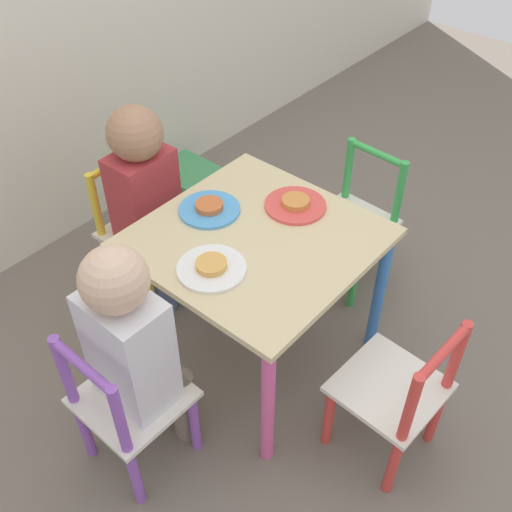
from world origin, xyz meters
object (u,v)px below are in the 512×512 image
plate_back (209,209)px  storage_bin (187,180)px  child_left (134,343)px  chair_red (397,395)px  chair_purple (127,405)px  chair_green (355,222)px  chair_yellow (142,231)px  kids_table (256,255)px  plate_right (295,204)px  child_back (147,191)px  plate_left (212,267)px

plate_back → storage_bin: 0.91m
child_left → chair_red: bearing=-140.0°
chair_purple → chair_green: size_ratio=1.00×
child_left → storage_bin: 1.29m
chair_purple → child_left: (0.06, -0.00, 0.20)m
chair_yellow → storage_bin: chair_yellow is taller
kids_table → chair_green: chair_green is taller
chair_red → chair_green: bearing=-134.8°
chair_purple → storage_bin: bearing=-50.4°
kids_table → chair_red: size_ratio=1.22×
chair_red → plate_right: bearing=-109.0°
plate_back → chair_yellow: bearing=92.0°
child_back → plate_left: size_ratio=3.97×
chair_red → child_left: child_left is taller
chair_yellow → plate_back: (0.01, -0.33, 0.26)m
chair_yellow → child_back: child_back is taller
chair_green → child_left: child_left is taller
child_left → kids_table: bearing=-90.0°
plate_left → storage_bin: bearing=50.7°
chair_red → plate_back: 0.74m
chair_purple → plate_left: bearing=-90.4°
child_left → plate_right: child_left is taller
plate_right → chair_yellow: bearing=110.5°
chair_green → chair_yellow: bearing=-133.0°
child_back → plate_right: bearing=-68.5°
child_left → chair_green: bearing=-91.1°
kids_table → chair_green: size_ratio=1.22×
chair_purple → chair_red: (0.48, -0.52, 0.00)m
child_left → child_back: bearing=-44.0°
kids_table → chair_yellow: 0.54m
chair_yellow → plate_left: bearing=-109.5°
chair_green → chair_red: 0.72m
chair_red → plate_right: plate_right is taller
child_left → storage_bin: child_left is taller
kids_table → chair_red: (-0.03, -0.51, -0.18)m
chair_red → plate_right: 0.61m
child_back → chair_yellow: bearing=90.0°
kids_table → child_back: bearing=91.3°
storage_bin → plate_back: bearing=-127.5°
child_back → plate_right: 0.49m
plate_back → kids_table: bearing=-90.0°
plate_back → child_left: bearing=-158.9°
child_left → storage_bin: size_ratio=3.18×
chair_green → plate_left: (-0.69, 0.02, 0.26)m
chair_purple → plate_left: 0.42m
child_left → plate_back: size_ratio=4.12×
chair_purple → child_left: 0.21m
child_back → child_left: (-0.44, -0.45, -0.00)m
chair_purple → plate_back: (0.51, 0.17, 0.26)m
chair_green → plate_back: plate_back is taller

